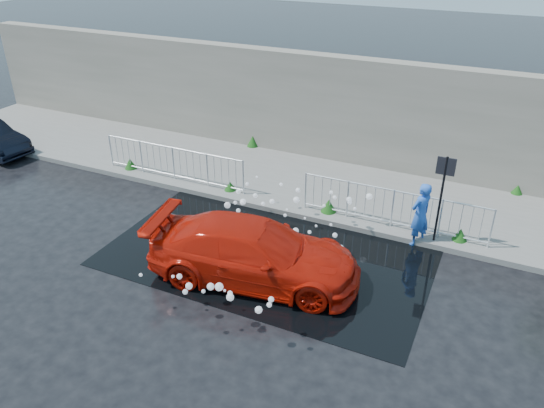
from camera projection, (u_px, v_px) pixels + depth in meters
The scene contains 12 objects.
ground at pixel (234, 268), 12.92m from camera, with size 90.00×90.00×0.00m, color black.
pavement at pixel (310, 184), 16.87m from camera, with size 30.00×4.00×0.15m, color slate.
curb at pixel (284, 211), 15.27m from camera, with size 30.00×0.25×0.16m, color slate.
retaining_wall at pixel (336, 109), 17.76m from camera, with size 30.00×0.60×3.50m, color #6D685C.
puddle at pixel (270, 252), 13.52m from camera, with size 8.00×5.00×0.01m, color black.
sign_post at pixel (443, 186), 13.00m from camera, with size 0.45×0.06×2.50m.
railing_left at pixel (173, 162), 16.74m from camera, with size 5.05×0.05×1.10m.
railing_right at pixel (393, 207), 14.12m from camera, with size 5.05×0.05×1.10m.
weeds at pixel (295, 180), 16.49m from camera, with size 12.17×3.93×0.40m.
water_spray at pixel (270, 232), 13.05m from camera, with size 3.68×5.69×1.07m.
red_car at pixel (254, 252), 12.22m from camera, with size 2.01×4.93×1.43m, color #BB1507.
person at pixel (420, 214), 13.48m from camera, with size 0.63×0.42×1.74m, color blue.
Camera 1 is at (5.36, -9.24, 7.48)m, focal length 35.00 mm.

